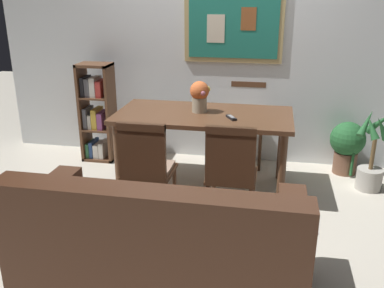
{
  "coord_description": "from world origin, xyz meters",
  "views": [
    {
      "loc": [
        0.53,
        -3.32,
        1.85
      ],
      "look_at": [
        -0.1,
        -0.04,
        0.65
      ],
      "focal_mm": 39.81,
      "sensor_mm": 36.0,
      "label": 1
    }
  ],
  "objects": [
    {
      "name": "leather_couch",
      "position": [
        -0.11,
        -1.07,
        0.31
      ],
      "size": [
        1.8,
        0.84,
        0.84
      ],
      "color": "#472819",
      "rests_on": "ground_plane"
    },
    {
      "name": "dining_table",
      "position": [
        -0.1,
        0.52,
        0.66
      ],
      "size": [
        1.66,
        0.84,
        0.76
      ],
      "color": "brown",
      "rests_on": "ground_plane"
    },
    {
      "name": "tv_remote",
      "position": [
        0.18,
        0.39,
        0.77
      ],
      "size": [
        0.12,
        0.16,
        0.02
      ],
      "color": "black",
      "rests_on": "dining_table"
    },
    {
      "name": "wall_back_with_painting",
      "position": [
        0.0,
        1.4,
        1.3
      ],
      "size": [
        5.2,
        0.14,
        2.6
      ],
      "color": "silver",
      "rests_on": "ground_plane"
    },
    {
      "name": "ground_plane",
      "position": [
        0.0,
        0.0,
        0.0
      ],
      "size": [
        12.0,
        12.0,
        0.0
      ],
      "primitive_type": "plane",
      "color": "beige"
    },
    {
      "name": "potted_palm",
      "position": [
        1.52,
        0.78,
        0.32
      ],
      "size": [
        0.39,
        0.36,
        0.81
      ],
      "color": "#B2ADA3",
      "rests_on": "ground_plane"
    },
    {
      "name": "bookshelf",
      "position": [
        -1.41,
        1.04,
        0.54
      ],
      "size": [
        0.36,
        0.28,
        1.11
      ],
      "color": "brown",
      "rests_on": "ground_plane"
    },
    {
      "name": "dining_chair_far_right",
      "position": [
        0.26,
        1.27,
        0.54
      ],
      "size": [
        0.4,
        0.41,
        0.91
      ],
      "color": "brown",
      "rests_on": "ground_plane"
    },
    {
      "name": "dining_chair_near_right",
      "position": [
        0.25,
        -0.23,
        0.54
      ],
      "size": [
        0.4,
        0.41,
        0.91
      ],
      "color": "brown",
      "rests_on": "ground_plane"
    },
    {
      "name": "potted_ivy",
      "position": [
        1.34,
        1.14,
        0.32
      ],
      "size": [
        0.36,
        0.36,
        0.57
      ],
      "color": "brown",
      "rests_on": "ground_plane"
    },
    {
      "name": "dining_chair_near_left",
      "position": [
        -0.43,
        -0.27,
        0.54
      ],
      "size": [
        0.4,
        0.41,
        0.91
      ],
      "color": "brown",
      "rests_on": "ground_plane"
    },
    {
      "name": "flower_vase",
      "position": [
        -0.15,
        0.56,
        0.93
      ],
      "size": [
        0.19,
        0.19,
        0.3
      ],
      "color": "tan",
      "rests_on": "dining_table"
    }
  ]
}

